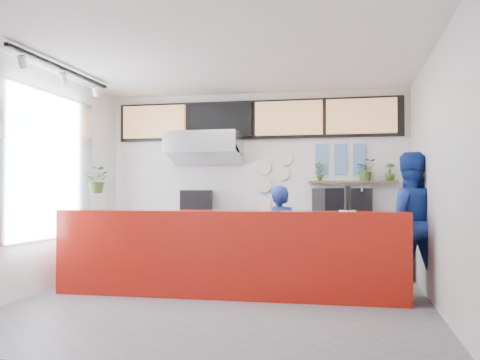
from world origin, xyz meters
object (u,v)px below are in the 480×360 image
Objects in this scene: service_counter at (228,253)px; pepper_mill at (347,198)px; espresso_machine at (342,204)px; panini_oven at (197,204)px; staff_right at (409,223)px; staff_center at (278,238)px.

service_counter is 15.17× the size of pepper_mill.
service_counter is 1.68m from pepper_mill.
espresso_machine is (1.42, 1.80, 0.60)m from service_counter.
panini_oven is 0.28× the size of staff_right.
service_counter is 0.77m from staff_center.
service_counter is 2.11m from panini_oven.
staff_right reaches higher than pepper_mill.
service_counter is 2.37m from espresso_machine.
service_counter is 5.78× the size of espresso_machine.
panini_oven is at bearing -25.75° from staff_right.
pepper_mill reaches higher than panini_oven.
espresso_machine is 1.52m from staff_right.
panini_oven is 1.77× the size of pepper_mill.
staff_center is 0.77× the size of staff_right.
panini_oven is 3.47m from staff_right.
staff_right is at bearing 170.90° from staff_center.
staff_center is at bearing -0.90° from staff_right.
pepper_mill is at bearing -51.66° from panini_oven.
panini_oven is 0.67× the size of espresso_machine.
staff_center is (1.53, -1.34, -0.42)m from panini_oven.
staff_center is at bearing -145.96° from espresso_machine.
staff_center is (0.60, 0.46, 0.16)m from service_counter.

